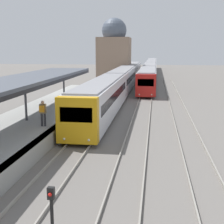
{
  "coord_description": "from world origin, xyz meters",
  "views": [
    {
      "loc": [
        4.57,
        -2.11,
        5.84
      ],
      "look_at": [
        1.72,
        18.3,
        1.69
      ],
      "focal_mm": 50.0,
      "sensor_mm": 36.0,
      "label": 1
    }
  ],
  "objects_px": {
    "person_on_platform": "(43,111)",
    "train_near": "(123,79)",
    "train_far": "(151,68)",
    "signal_post_near": "(52,212)"
  },
  "relations": [
    {
      "from": "signal_post_near",
      "to": "person_on_platform",
      "type": "bearing_deg",
      "value": 111.34
    },
    {
      "from": "person_on_platform",
      "to": "signal_post_near",
      "type": "xyz_separation_m",
      "value": [
        4.21,
        -10.79,
        -0.73
      ]
    },
    {
      "from": "signal_post_near",
      "to": "train_near",
      "type": "bearing_deg",
      "value": 92.75
    },
    {
      "from": "train_near",
      "to": "signal_post_near",
      "type": "relative_size",
      "value": 25.99
    },
    {
      "from": "person_on_platform",
      "to": "train_near",
      "type": "relative_size",
      "value": 0.03
    },
    {
      "from": "train_far",
      "to": "signal_post_near",
      "type": "relative_size",
      "value": 32.82
    },
    {
      "from": "person_on_platform",
      "to": "train_near",
      "type": "xyz_separation_m",
      "value": [
        2.5,
        24.86,
        -0.2
      ]
    },
    {
      "from": "train_near",
      "to": "train_far",
      "type": "height_order",
      "value": "train_near"
    },
    {
      "from": "train_far",
      "to": "person_on_platform",
      "type": "bearing_deg",
      "value": -96.63
    },
    {
      "from": "train_far",
      "to": "signal_post_near",
      "type": "distance_m",
      "value": 62.01
    }
  ]
}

